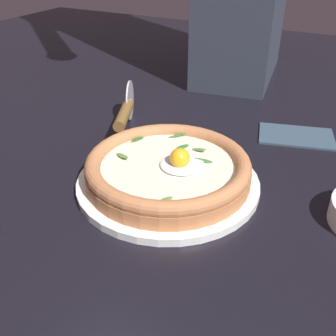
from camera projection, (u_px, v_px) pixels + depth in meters
name	position (u px, v px, depth m)	size (l,w,h in m)	color
ground_plane	(146.00, 195.00, 0.63)	(2.40, 2.40, 0.03)	black
pizza_plate	(168.00, 182.00, 0.62)	(0.28, 0.28, 0.01)	white
pizza	(168.00, 168.00, 0.61)	(0.25, 0.25, 0.06)	#C07646
pizza_cutter	(126.00, 111.00, 0.78)	(0.16, 0.08, 0.08)	silver
folded_napkin	(296.00, 135.00, 0.77)	(0.14, 0.09, 0.01)	#334859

